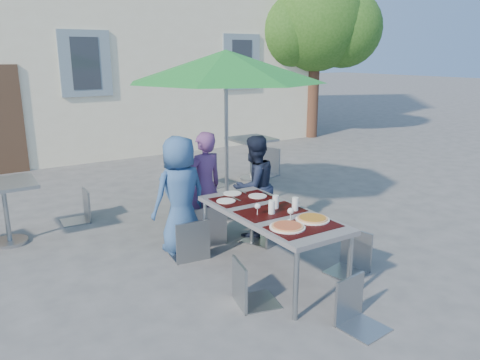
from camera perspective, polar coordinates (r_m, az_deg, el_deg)
ground at (r=4.77m, az=8.58°, el=-15.16°), size 90.00×90.00×0.00m
tree at (r=14.14m, az=9.22°, el=18.38°), size 3.60×3.00×4.70m
dining_table at (r=5.08m, az=3.75°, el=-4.43°), size 0.80×1.85×0.76m
pizza_near_left at (r=4.59m, az=5.79°, el=-5.66°), size 0.35×0.35×0.03m
pizza_near_right at (r=4.84m, az=8.83°, el=-4.67°), size 0.35×0.35×0.03m
glassware at (r=5.02m, az=4.83°, el=-3.10°), size 0.49×0.45×0.15m
place_settings at (r=5.54m, az=-0.12°, el=-2.04°), size 0.68×0.47×0.01m
child_0 at (r=5.76m, az=-7.31°, el=-1.81°), size 0.76×0.54×1.46m
child_1 at (r=6.13m, az=-4.34°, el=-0.76°), size 0.56×0.40×1.44m
child_2 at (r=6.25m, az=1.73°, el=-0.77°), size 0.71×0.47×1.37m
chair_0 at (r=5.57m, az=-6.17°, el=-4.28°), size 0.46×0.47×0.95m
chair_1 at (r=5.96m, az=-4.08°, el=-2.48°), size 0.48×0.49×1.01m
chair_2 at (r=6.01m, az=3.67°, el=-2.32°), size 0.58×0.58×1.01m
chair_3 at (r=4.55m, az=1.07°, el=-9.32°), size 0.47×0.47×0.88m
chair_4 at (r=5.39m, az=13.64°, el=-5.74°), size 0.47×0.47×0.88m
chair_5 at (r=4.36m, az=14.33°, el=-11.30°), size 0.41×0.41×0.84m
patio_umbrella at (r=6.79m, az=-1.73°, el=13.59°), size 2.85×2.85×2.46m
cafe_table_0 at (r=6.68m, az=-26.78°, el=-2.19°), size 0.77×0.77×0.82m
bg_chair_r_0 at (r=7.22m, az=-19.08°, el=-0.90°), size 0.41×0.40×0.87m
cafe_table_1 at (r=9.10m, az=1.40°, el=3.72°), size 0.77×0.77×0.83m
bg_chair_l_1 at (r=8.61m, az=-3.82°, el=2.88°), size 0.50×0.50×0.98m
bg_chair_r_1 at (r=9.49m, az=3.39°, el=4.28°), size 0.59×0.58×1.04m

